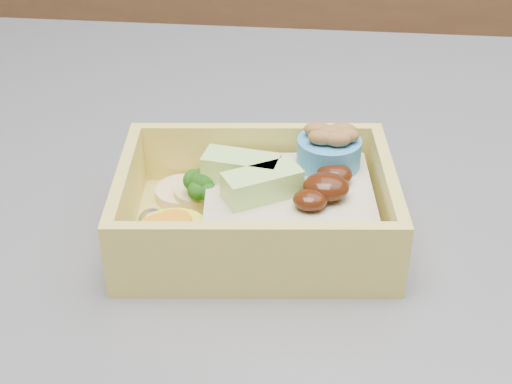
# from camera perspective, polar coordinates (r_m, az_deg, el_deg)

# --- Properties ---
(bento_box) EXTENTS (0.17, 0.13, 0.06)m
(bento_box) POSITION_cam_1_polar(r_m,az_deg,el_deg) (0.43, 0.70, -1.07)
(bento_box) COLOR #E0CD5C
(bento_box) RESTS_ON island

